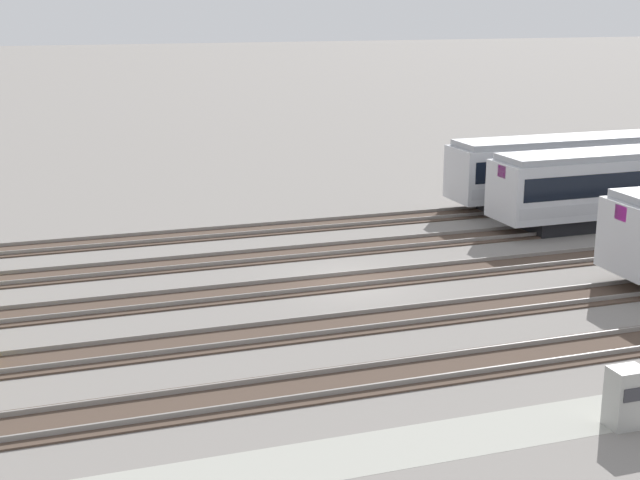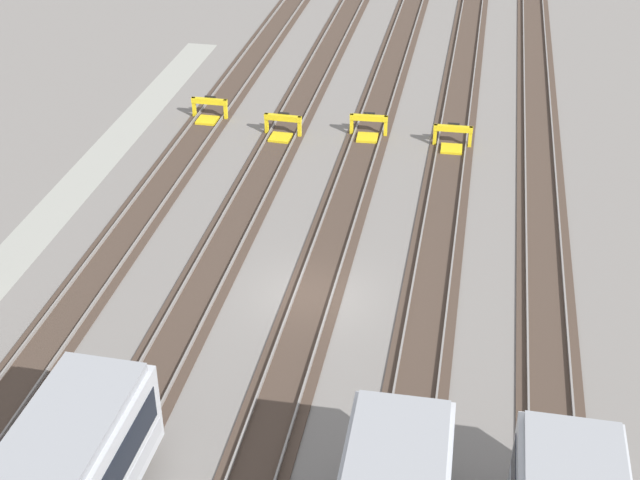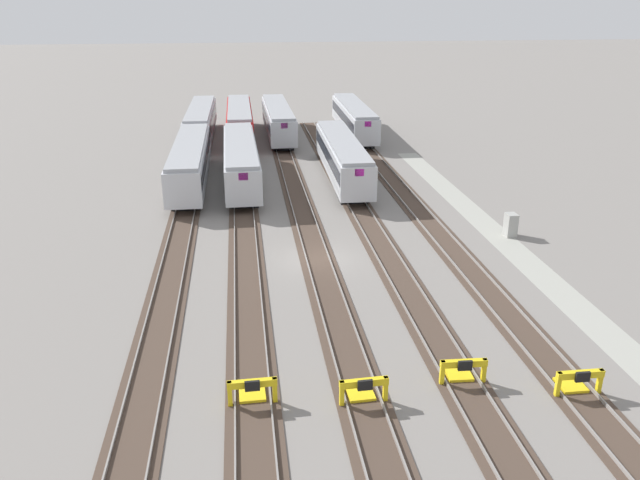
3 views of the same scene
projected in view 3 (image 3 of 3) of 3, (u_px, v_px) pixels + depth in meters
The scene contains 19 objects.
ground_plane at pixel (317, 260), 39.01m from camera, with size 400.00×400.00×0.00m, color gray.
service_walkway at pixel (513, 250), 40.55m from camera, with size 54.00×2.00×0.01m, color #9E9E93.
rail_track_nearest at pixel (454, 252), 40.05m from camera, with size 90.00×2.23×0.21m.
rail_track_near_inner at pixel (387, 255), 39.52m from camera, with size 90.00×2.23×0.21m.
rail_track_middle at pixel (317, 259), 38.99m from camera, with size 90.00×2.24×0.21m.
rail_track_far_inner at pixel (246, 263), 38.47m from camera, with size 90.00×2.23×0.21m.
rail_track_farthest at pixel (173, 266), 37.94m from camera, with size 90.00×2.23×0.21m.
subway_car_front_row_leftmost at pixel (342, 157), 55.41m from camera, with size 18.05×3.19×3.70m.
subway_car_front_row_left_inner at pixel (241, 160), 54.33m from camera, with size 18.04×3.08×3.70m.
subway_car_front_row_centre at pixel (190, 162), 53.81m from camera, with size 18.01×2.92×3.70m.
subway_car_front_row_right_inner at pixel (240, 120), 71.99m from camera, with size 18.00×2.86×3.70m.
subway_car_front_row_rightmost at pixel (354, 118), 73.22m from camera, with size 18.05×3.17×3.70m.
subway_car_back_row_leftmost at pixel (278, 120), 72.35m from camera, with size 18.02×2.98×3.70m.
subway_car_back_row_centre at pixel (201, 122), 71.23m from camera, with size 18.03×3.03×3.70m.
bumper_stop_nearest_track at pixel (576, 381), 25.78m from camera, with size 1.35×2.00×1.22m.
bumper_stop_near_inner_track at pixel (461, 370), 26.55m from camera, with size 1.37×2.01×1.22m.
bumper_stop_middle_track at pixel (362, 389), 25.24m from camera, with size 1.38×2.01×1.22m.
bumper_stop_far_inner_track at pixel (252, 390), 25.19m from camera, with size 1.36×2.01×1.22m.
electrical_cabinet at pixel (511, 225), 42.60m from camera, with size 0.90×0.73×1.60m.
Camera 3 is at (-35.61, 4.44, 15.35)m, focal length 35.00 mm.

